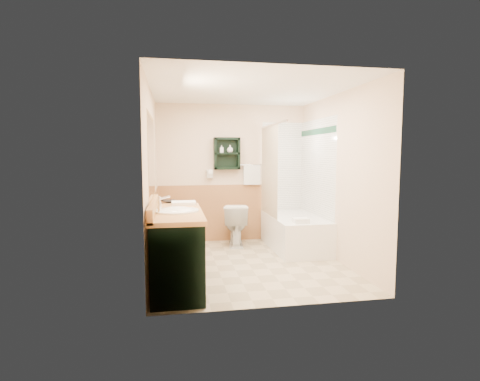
% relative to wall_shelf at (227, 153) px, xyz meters
% --- Properties ---
extents(floor, '(3.00, 3.00, 0.00)m').
position_rel_wall_shelf_xyz_m(floor, '(0.10, -1.41, -1.55)').
color(floor, '#C8B792').
rests_on(floor, ground).
extents(back_wall, '(2.60, 0.04, 2.40)m').
position_rel_wall_shelf_xyz_m(back_wall, '(0.10, 0.11, -0.35)').
color(back_wall, '#FFE8C7').
rests_on(back_wall, ground).
extents(left_wall, '(0.04, 3.00, 2.40)m').
position_rel_wall_shelf_xyz_m(left_wall, '(-1.22, -1.41, -0.35)').
color(left_wall, '#FFE8C7').
rests_on(left_wall, ground).
extents(right_wall, '(0.04, 3.00, 2.40)m').
position_rel_wall_shelf_xyz_m(right_wall, '(1.42, -1.41, -0.35)').
color(right_wall, '#FFE8C7').
rests_on(right_wall, ground).
extents(ceiling, '(2.60, 3.00, 0.04)m').
position_rel_wall_shelf_xyz_m(ceiling, '(0.10, -1.41, 0.87)').
color(ceiling, white).
rests_on(ceiling, back_wall).
extents(wainscot_left, '(2.98, 2.98, 1.00)m').
position_rel_wall_shelf_xyz_m(wainscot_left, '(-1.19, -1.41, -1.05)').
color(wainscot_left, '#BB7E4B').
rests_on(wainscot_left, left_wall).
extents(wainscot_back, '(2.58, 2.58, 1.00)m').
position_rel_wall_shelf_xyz_m(wainscot_back, '(0.10, 0.08, -1.05)').
color(wainscot_back, '#BB7E4B').
rests_on(wainscot_back, back_wall).
extents(mirror_frame, '(1.30, 1.30, 1.00)m').
position_rel_wall_shelf_xyz_m(mirror_frame, '(-1.17, -1.96, -0.05)').
color(mirror_frame, olive).
rests_on(mirror_frame, left_wall).
extents(mirror_glass, '(1.20, 1.20, 0.90)m').
position_rel_wall_shelf_xyz_m(mirror_glass, '(-1.17, -1.96, -0.05)').
color(mirror_glass, white).
rests_on(mirror_glass, left_wall).
extents(tile_right, '(1.50, 1.50, 2.10)m').
position_rel_wall_shelf_xyz_m(tile_right, '(1.38, -0.66, -0.50)').
color(tile_right, white).
rests_on(tile_right, right_wall).
extents(tile_back, '(0.95, 0.95, 2.10)m').
position_rel_wall_shelf_xyz_m(tile_back, '(1.13, 0.07, -0.50)').
color(tile_back, white).
rests_on(tile_back, back_wall).
extents(tile_accent, '(1.50, 1.50, 0.10)m').
position_rel_wall_shelf_xyz_m(tile_accent, '(1.37, -0.66, 0.35)').
color(tile_accent, '#12412B').
rests_on(tile_accent, right_wall).
extents(wall_shelf, '(0.45, 0.15, 0.55)m').
position_rel_wall_shelf_xyz_m(wall_shelf, '(0.00, 0.00, 0.00)').
color(wall_shelf, black).
rests_on(wall_shelf, back_wall).
extents(hair_dryer, '(0.10, 0.24, 0.18)m').
position_rel_wall_shelf_xyz_m(hair_dryer, '(-0.30, 0.02, -0.35)').
color(hair_dryer, white).
rests_on(hair_dryer, back_wall).
extents(towel_bar, '(0.40, 0.06, 0.40)m').
position_rel_wall_shelf_xyz_m(towel_bar, '(0.45, 0.04, -0.20)').
color(towel_bar, white).
rests_on(towel_bar, back_wall).
extents(curtain_rod, '(0.03, 1.60, 0.03)m').
position_rel_wall_shelf_xyz_m(curtain_rod, '(0.63, -0.66, 0.45)').
color(curtain_rod, silver).
rests_on(curtain_rod, back_wall).
extents(shower_curtain, '(1.05, 1.05, 1.70)m').
position_rel_wall_shelf_xyz_m(shower_curtain, '(0.63, -0.48, -0.40)').
color(shower_curtain, beige).
rests_on(shower_curtain, curtain_rod).
extents(vanity, '(0.59, 1.40, 0.89)m').
position_rel_wall_shelf_xyz_m(vanity, '(-0.89, -2.14, -1.11)').
color(vanity, black).
rests_on(vanity, ground).
extents(bathtub, '(0.80, 1.50, 0.53)m').
position_rel_wall_shelf_xyz_m(bathtub, '(1.03, -0.69, -1.28)').
color(bathtub, white).
rests_on(bathtub, ground).
extents(toilet, '(0.49, 0.76, 0.70)m').
position_rel_wall_shelf_xyz_m(toilet, '(0.10, -0.27, -1.20)').
color(toilet, white).
rests_on(toilet, ground).
extents(counter_towel, '(0.31, 0.24, 0.04)m').
position_rel_wall_shelf_xyz_m(counter_towel, '(-0.79, -1.57, -0.64)').
color(counter_towel, white).
rests_on(counter_towel, vanity).
extents(vanity_book, '(0.18, 0.08, 0.25)m').
position_rel_wall_shelf_xyz_m(vanity_book, '(-1.06, -1.32, -0.54)').
color(vanity_book, black).
rests_on(vanity_book, vanity).
extents(tub_towel, '(0.22, 0.18, 0.07)m').
position_rel_wall_shelf_xyz_m(tub_towel, '(0.91, -1.26, -0.98)').
color(tub_towel, white).
rests_on(tub_towel, bathtub).
extents(soap_bottle_a, '(0.06, 0.13, 0.06)m').
position_rel_wall_shelf_xyz_m(soap_bottle_a, '(-0.09, -0.01, 0.05)').
color(soap_bottle_a, white).
rests_on(soap_bottle_a, wall_shelf).
extents(soap_bottle_b, '(0.12, 0.15, 0.10)m').
position_rel_wall_shelf_xyz_m(soap_bottle_b, '(0.05, -0.01, 0.07)').
color(soap_bottle_b, white).
rests_on(soap_bottle_b, wall_shelf).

